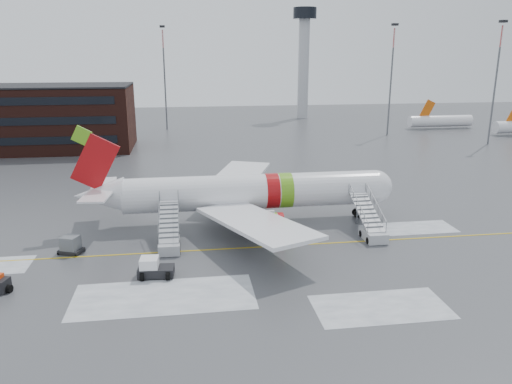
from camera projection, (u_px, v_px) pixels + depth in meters
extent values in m
plane|color=#494C4F|center=(229.00, 245.00, 48.99)|extent=(260.00, 260.00, 0.00)
cylinder|color=white|center=(253.00, 192.00, 54.76)|extent=(28.00, 3.80, 3.80)
sphere|color=white|center=(375.00, 187.00, 56.70)|extent=(3.80, 3.80, 3.80)
cube|color=black|center=(384.00, 182.00, 56.71)|extent=(1.09, 1.60, 0.97)
cone|color=white|center=(99.00, 195.00, 52.41)|extent=(5.20, 3.72, 3.72)
cube|color=#A50C10|center=(95.00, 162.00, 51.44)|extent=(5.27, 0.30, 6.09)
cube|color=#64AA1B|center=(82.00, 136.00, 50.53)|extent=(2.16, 0.26, 2.16)
cube|color=white|center=(104.00, 183.00, 54.74)|extent=(3.07, 4.85, 0.18)
cube|color=white|center=(97.00, 196.00, 49.79)|extent=(3.07, 4.85, 0.18)
cube|color=white|center=(236.00, 178.00, 62.88)|extent=(10.72, 15.97, 1.13)
cube|color=white|center=(255.00, 222.00, 46.69)|extent=(10.72, 15.97, 1.13)
cylinder|color=white|center=(252.00, 195.00, 60.31)|extent=(3.40, 2.10, 2.10)
cylinder|color=white|center=(265.00, 224.00, 50.40)|extent=(3.40, 2.10, 2.10)
cylinder|color=#595B60|center=(357.00, 209.00, 57.13)|extent=(0.20, 0.20, 1.80)
cylinder|color=black|center=(357.00, 213.00, 57.25)|extent=(0.90, 0.56, 0.90)
cylinder|color=black|center=(246.00, 211.00, 57.80)|extent=(0.90, 0.56, 0.90)
cylinder|color=black|center=(252.00, 225.00, 53.23)|extent=(0.90, 0.56, 0.90)
cube|color=#B0B3B8|center=(373.00, 235.00, 50.16)|extent=(2.00, 3.20, 1.00)
cube|color=#B0B3B8|center=(367.00, 212.00, 51.70)|extent=(1.90, 5.87, 2.52)
cube|color=#B0B3B8|center=(357.00, 193.00, 54.53)|extent=(1.90, 1.40, 0.15)
cylinder|color=#595B60|center=(357.00, 209.00, 54.61)|extent=(0.16, 0.16, 3.40)
cylinder|color=black|center=(368.00, 241.00, 49.13)|extent=(0.25, 0.70, 0.70)
cylinder|color=black|center=(378.00, 233.00, 51.29)|extent=(0.25, 0.70, 0.70)
cube|color=#A7AAAF|center=(169.00, 246.00, 47.34)|extent=(2.00, 3.20, 1.00)
cube|color=#A7AAAF|center=(169.00, 222.00, 48.89)|extent=(1.90, 5.87, 2.52)
cube|color=#A7AAAF|center=(169.00, 201.00, 51.71)|extent=(1.90, 1.40, 0.15)
cylinder|color=#595B60|center=(170.00, 217.00, 51.79)|extent=(0.16, 0.16, 3.40)
cylinder|color=black|center=(159.00, 252.00, 46.32)|extent=(0.25, 0.70, 0.70)
cylinder|color=black|center=(179.00, 243.00, 48.47)|extent=(0.25, 0.70, 0.70)
cube|color=black|center=(156.00, 271.00, 41.97)|extent=(3.09, 1.81, 0.74)
cube|color=white|center=(149.00, 263.00, 41.73)|extent=(1.60, 1.60, 0.96)
cube|color=black|center=(149.00, 259.00, 41.63)|extent=(1.38, 1.47, 0.16)
cylinder|color=black|center=(142.00, 277.00, 41.21)|extent=(0.37, 0.77, 0.74)
cylinder|color=black|center=(168.00, 276.00, 41.36)|extent=(0.37, 0.77, 0.74)
cylinder|color=black|center=(145.00, 269.00, 42.64)|extent=(0.37, 0.77, 0.74)
cylinder|color=black|center=(170.00, 268.00, 42.78)|extent=(0.37, 0.77, 0.74)
cube|color=black|center=(71.00, 251.00, 46.94)|extent=(2.45, 2.13, 0.33)
cube|color=slate|center=(70.00, 243.00, 46.74)|extent=(1.89, 1.84, 1.39)
cylinder|color=black|center=(59.00, 255.00, 46.22)|extent=(0.26, 0.32, 0.28)
cylinder|color=black|center=(83.00, 249.00, 47.72)|extent=(0.26, 0.32, 0.28)
cylinder|color=black|center=(7.00, 287.00, 39.48)|extent=(1.17, 0.88, 0.62)
cylinder|color=#B2B5BA|center=(303.00, 68.00, 139.87)|extent=(3.00, 3.00, 28.00)
cylinder|color=black|center=(305.00, 13.00, 135.94)|extent=(6.40, 6.40, 3.00)
cylinder|color=#595B60|center=(390.00, 92.00, 111.29)|extent=(0.36, 0.36, 19.20)
cylinder|color=#CC7272|center=(394.00, 38.00, 108.17)|extent=(0.32, 0.32, 4.32)
cube|color=black|center=(395.00, 24.00, 107.39)|extent=(1.20, 1.20, 0.50)
cylinder|color=#595B60|center=(165.00, 90.00, 119.58)|extent=(0.36, 0.36, 19.20)
cylinder|color=#CC7272|center=(163.00, 39.00, 116.47)|extent=(0.32, 0.32, 4.32)
cube|color=black|center=(162.00, 26.00, 115.69)|extent=(1.20, 1.20, 0.50)
cylinder|color=#595B60|center=(494.00, 97.00, 100.17)|extent=(0.36, 0.36, 19.20)
cylinder|color=#CC7272|center=(501.00, 37.00, 97.05)|extent=(0.32, 0.32, 4.32)
cube|color=black|center=(503.00, 21.00, 96.28)|extent=(1.20, 1.20, 0.50)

